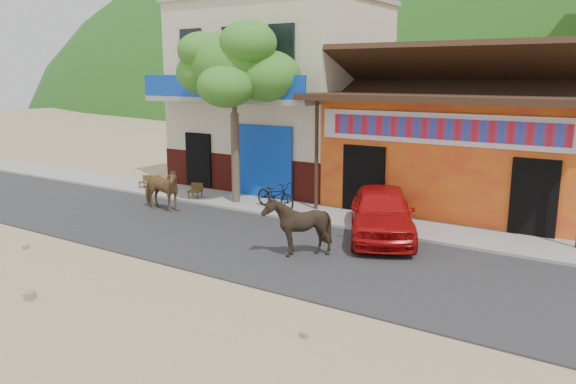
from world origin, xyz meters
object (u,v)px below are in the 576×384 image
(cow_tan, at_px, (160,189))
(cafe_chair_right, at_px, (145,177))
(scooter, at_px, (275,195))
(tree, at_px, (235,113))
(cow_dark, at_px, (297,226))
(cafe_chair_left, at_px, (195,185))
(red_car, at_px, (382,212))

(cow_tan, distance_m, cafe_chair_right, 3.59)
(scooter, distance_m, cafe_chair_right, 6.10)
(scooter, bearing_deg, tree, 100.05)
(cow_tan, distance_m, cow_dark, 6.36)
(cafe_chair_left, bearing_deg, cow_dark, -44.68)
(cow_tan, distance_m, cafe_chair_left, 1.80)
(red_car, bearing_deg, cafe_chair_right, 148.06)
(cow_tan, xyz_separation_m, cafe_chair_left, (-0.14, 1.78, -0.17))
(cafe_chair_left, bearing_deg, cow_tan, -102.58)
(red_car, height_order, scooter, red_car)
(cow_dark, bearing_deg, cafe_chair_right, -112.30)
(cow_tan, bearing_deg, red_car, -83.58)
(red_car, xyz_separation_m, scooter, (-4.09, 0.89, -0.17))
(red_car, bearing_deg, cow_tan, 161.95)
(cow_dark, relative_size, cafe_chair_right, 1.74)
(cafe_chair_right, bearing_deg, cow_dark, -36.08)
(red_car, bearing_deg, cafe_chair_left, 148.05)
(cafe_chair_left, bearing_deg, cafe_chair_right, 157.29)
(cow_dark, xyz_separation_m, scooter, (-3.02, 3.47, -0.21))
(cow_tan, distance_m, scooter, 3.73)
(tree, relative_size, scooter, 3.51)
(cow_dark, xyz_separation_m, cafe_chair_right, (-9.12, 3.55, -0.24))
(tree, bearing_deg, red_car, -9.81)
(tree, height_order, cafe_chair_right, tree)
(cow_dark, relative_size, cafe_chair_left, 1.61)
(tree, relative_size, cow_dark, 4.03)
(scooter, xyz_separation_m, cafe_chair_left, (-3.31, -0.18, 0.01))
(cow_tan, xyz_separation_m, red_car, (7.25, 1.07, -0.01))
(tree, xyz_separation_m, scooter, (1.70, -0.11, -2.55))
(cow_dark, height_order, scooter, cow_dark)
(cow_dark, xyz_separation_m, red_car, (1.07, 2.57, -0.04))
(cow_dark, distance_m, cafe_chair_right, 9.79)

